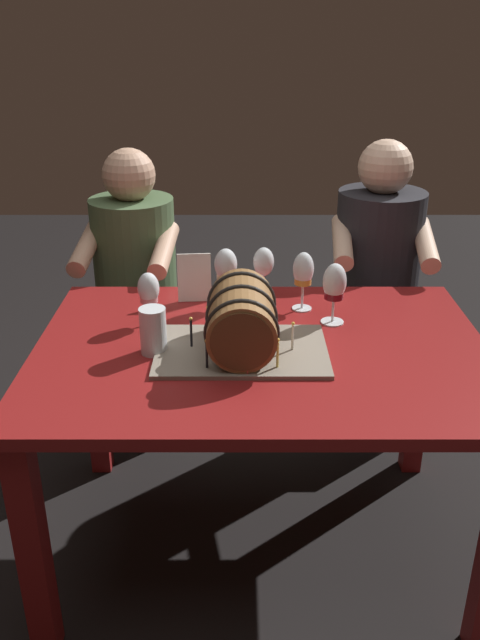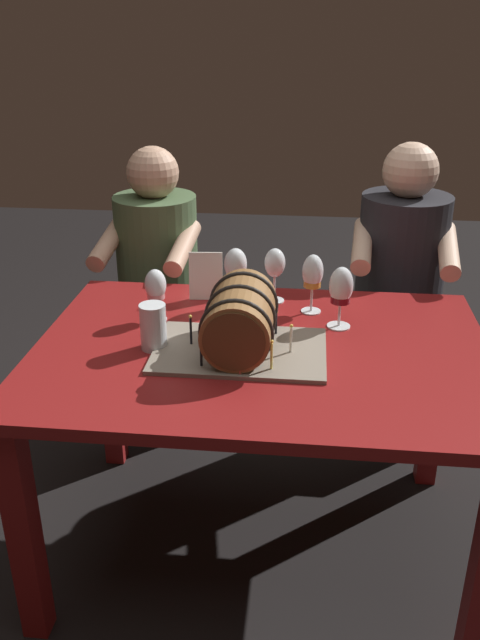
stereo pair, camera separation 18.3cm
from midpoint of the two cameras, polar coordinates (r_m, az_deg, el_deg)
The scene contains 12 objects.
ground_plane at distance 2.32m, azimuth 3.99°, elevation -18.58°, with size 8.00×8.00×0.00m, color black.
dining_table at distance 1.95m, azimuth 4.51°, elevation -5.18°, with size 1.30×0.92×0.72m.
barrel_cake at distance 1.83m, azimuth 2.86°, elevation -0.31°, with size 0.48×0.32×0.21m.
wine_glass_red at distance 2.01m, azimuth 11.24°, elevation 2.59°, with size 0.07×0.07×0.19m.
wine_glass_amber at distance 2.10m, azimuth 8.74°, elevation 3.83°, with size 0.07×0.07×0.19m.
wine_glass_rose at distance 2.03m, azimuth -4.70°, elevation 2.77°, with size 0.07×0.07×0.17m.
wine_glass_white at distance 2.12m, azimuth 2.09°, elevation 4.53°, with size 0.07×0.07×0.20m.
wine_glass_empty at distance 2.17m, azimuth 5.43°, elevation 4.71°, with size 0.07×0.07×0.18m.
beer_pint at distance 1.87m, azimuth -4.68°, elevation -0.73°, with size 0.07×0.07×0.13m.
menu_card at distance 2.19m, azimuth -0.57°, elevation 3.73°, with size 0.11×0.01×0.16m, color silver.
person_seated_left at distance 2.72m, azimuth -5.02°, elevation 1.49°, with size 0.38×0.47×1.15m.
person_seated_right at distance 2.70m, azimuth 15.14°, elevation 1.05°, with size 0.39×0.48×1.18m.
Camera 2 is at (0.12, -1.69, 1.58)m, focal length 37.36 mm.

